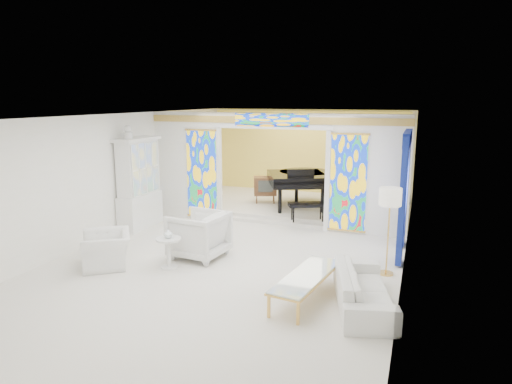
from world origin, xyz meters
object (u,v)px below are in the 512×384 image
at_px(china_cabinet, 139,184).
at_px(armchair_left, 107,249).
at_px(armchair_right, 199,235).
at_px(grand_piano, 301,179).
at_px(tv_console, 265,186).
at_px(sofa, 363,288).
at_px(coffee_table, 307,277).

relative_size(china_cabinet, armchair_left, 2.56).
bearing_deg(armchair_right, grand_piano, 173.94).
bearing_deg(china_cabinet, grand_piano, 41.26).
xyz_separation_m(china_cabinet, tv_console, (2.42, 3.15, -0.47)).
bearing_deg(sofa, coffee_table, 79.03).
bearing_deg(grand_piano, sofa, -91.15).
bearing_deg(armchair_left, grand_piano, 119.01).
xyz_separation_m(armchair_right, grand_piano, (1.04, 4.70, 0.51)).
relative_size(sofa, coffee_table, 1.05).
distance_m(grand_piano, tv_console, 1.19).
relative_size(sofa, tv_console, 2.60).
xyz_separation_m(sofa, grand_piano, (-2.60, 5.92, 0.70)).
xyz_separation_m(armchair_left, tv_console, (1.43, 5.83, 0.36)).
xyz_separation_m(armchair_left, coffee_table, (4.22, -0.16, 0.05)).
relative_size(china_cabinet, armchair_right, 2.49).
relative_size(armchair_left, sofa, 0.50).
distance_m(china_cabinet, coffee_table, 5.99).
bearing_deg(coffee_table, armchair_right, 154.61).
relative_size(coffee_table, grand_piano, 0.58).
height_order(china_cabinet, grand_piano, china_cabinet).
height_order(armchair_left, tv_console, tv_console).
bearing_deg(tv_console, grand_piano, -22.02).
bearing_deg(coffee_table, tv_console, 115.04).
height_order(china_cabinet, armchair_right, china_cabinet).
bearing_deg(grand_piano, tv_console, 154.49).
bearing_deg(armchair_right, tv_console, -172.28).
distance_m(armchair_left, sofa, 5.17).
bearing_deg(armchair_right, coffee_table, 71.03).
height_order(armchair_left, sofa, armchair_left).
height_order(china_cabinet, armchair_left, china_cabinet).
xyz_separation_m(sofa, tv_console, (-3.74, 5.93, 0.39)).
relative_size(grand_piano, tv_console, 4.25).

